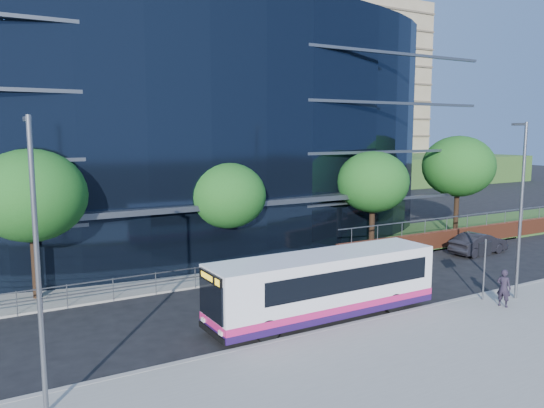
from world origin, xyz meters
TOP-DOWN VIEW (x-y plane):
  - ground at (0.00, 0.00)m, footprint 200.00×200.00m
  - pavement_near at (0.00, -5.00)m, footprint 80.00×8.00m
  - kerb at (0.00, -1.00)m, footprint 80.00×0.25m
  - yellow_line_outer at (0.00, -0.80)m, footprint 80.00×0.08m
  - yellow_line_inner at (0.00, -0.65)m, footprint 80.00×0.08m
  - far_forecourt at (-6.00, 11.00)m, footprint 50.00×8.00m
  - grass_verge at (24.00, 11.00)m, footprint 36.00×8.00m
  - glass_office at (-4.00, 20.85)m, footprint 44.00×23.10m
  - retaining_wall at (20.00, 7.30)m, footprint 34.00×0.40m
  - guard_railings at (-8.00, 7.00)m, footprint 24.00×0.05m
  - apartment_block at (32.00, 57.21)m, footprint 60.00×42.00m
  - street_sign at (4.50, -1.59)m, footprint 0.85×0.09m
  - tree_far_a at (-13.00, 9.00)m, footprint 4.95×4.95m
  - tree_far_b at (-3.00, 9.50)m, footprint 4.29×4.29m
  - tree_far_c at (7.00, 9.00)m, footprint 4.62×4.62m
  - tree_far_d at (16.00, 10.00)m, footprint 5.28×5.28m
  - tree_dist_e at (24.00, 40.00)m, footprint 4.62×4.62m
  - tree_dist_f at (40.00, 42.00)m, footprint 4.29×4.29m
  - streetlight_west at (-14.00, -2.17)m, footprint 0.15×0.77m
  - streetlight_east at (6.00, -2.17)m, footprint 0.15×0.77m
  - city_bus at (-2.90, 0.30)m, footprint 10.19×2.43m
  - parked_car at (12.43, 5.05)m, footprint 4.23×1.66m
  - pedestrian at (4.47, -2.66)m, footprint 0.55×0.69m

SIDE VIEW (x-z plane):
  - ground at x=0.00m, z-range 0.00..0.00m
  - yellow_line_outer at x=0.00m, z-range 0.00..0.01m
  - yellow_line_inner at x=0.00m, z-range 0.00..0.01m
  - far_forecourt at x=-6.00m, z-range 0.00..0.10m
  - grass_verge at x=24.00m, z-range 0.00..0.12m
  - pavement_near at x=0.00m, z-range 0.00..0.15m
  - kerb at x=0.00m, z-range 0.00..0.16m
  - retaining_wall at x=20.00m, z-range -0.44..1.67m
  - parked_car at x=12.43m, z-range 0.00..1.37m
  - guard_railings at x=-8.00m, z-range 0.27..1.37m
  - pedestrian at x=4.47m, z-range 0.15..1.81m
  - city_bus at x=-2.90m, z-range 0.08..2.83m
  - street_sign at x=4.50m, z-range 0.75..3.55m
  - tree_far_b at x=-3.00m, z-range 1.19..7.23m
  - tree_dist_f at x=40.00m, z-range 1.19..7.23m
  - streetlight_west at x=-14.00m, z-range 0.44..8.44m
  - streetlight_east at x=6.00m, z-range 0.44..8.44m
  - tree_far_c at x=7.00m, z-range 1.28..7.79m
  - tree_dist_e at x=24.00m, z-range 1.28..7.79m
  - tree_far_a at x=-13.00m, z-range 1.37..8.35m
  - tree_far_d at x=16.00m, z-range 1.47..8.91m
  - glass_office at x=-4.00m, z-range 0.00..16.00m
  - apartment_block at x=32.00m, z-range -3.89..26.11m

